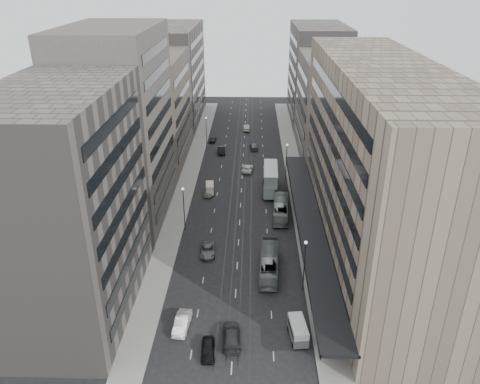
# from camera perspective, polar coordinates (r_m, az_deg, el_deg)

# --- Properties ---
(ground) EXTENTS (220.00, 220.00, 0.00)m
(ground) POSITION_cam_1_polar(r_m,az_deg,el_deg) (73.70, -0.37, -9.40)
(ground) COLOR black
(ground) RESTS_ON ground
(sidewalk_right) EXTENTS (4.00, 125.00, 0.15)m
(sidewalk_right) POSITION_cam_1_polar(r_m,az_deg,el_deg) (107.06, 6.72, 2.12)
(sidewalk_right) COLOR gray
(sidewalk_right) RESTS_ON ground
(sidewalk_left) EXTENTS (4.00, 125.00, 0.15)m
(sidewalk_left) POSITION_cam_1_polar(r_m,az_deg,el_deg) (107.53, -6.13, 2.25)
(sidewalk_left) COLOR gray
(sidewalk_left) RESTS_ON ground
(department_store) EXTENTS (19.20, 60.00, 30.00)m
(department_store) POSITION_cam_1_polar(r_m,az_deg,el_deg) (76.17, 16.19, 3.50)
(department_store) COLOR gray
(department_store) RESTS_ON ground
(building_right_mid) EXTENTS (15.00, 28.00, 24.00)m
(building_right_mid) POSITION_cam_1_polar(r_m,az_deg,el_deg) (118.05, 11.12, 10.17)
(building_right_mid) COLOR #514C47
(building_right_mid) RESTS_ON ground
(building_right_far) EXTENTS (15.00, 32.00, 28.00)m
(building_right_far) POSITION_cam_1_polar(r_m,az_deg,el_deg) (146.52, 9.39, 14.02)
(building_right_far) COLOR #635E59
(building_right_far) RESTS_ON ground
(building_left_a) EXTENTS (15.00, 28.00, 30.00)m
(building_left_a) POSITION_cam_1_polar(r_m,az_deg,el_deg) (63.58, -20.41, -1.51)
(building_left_a) COLOR #635E59
(building_left_a) RESTS_ON ground
(building_left_b) EXTENTS (15.00, 26.00, 34.00)m
(building_left_b) POSITION_cam_1_polar(r_m,az_deg,el_deg) (86.61, -14.48, 7.76)
(building_left_b) COLOR #514C47
(building_left_b) RESTS_ON ground
(building_left_c) EXTENTS (15.00, 28.00, 25.00)m
(building_left_c) POSITION_cam_1_polar(r_m,az_deg,el_deg) (113.00, -10.74, 9.78)
(building_left_c) COLOR #685C51
(building_left_c) RESTS_ON ground
(building_left_d) EXTENTS (15.00, 38.00, 28.00)m
(building_left_d) POSITION_cam_1_polar(r_m,az_deg,el_deg) (144.22, -8.16, 13.92)
(building_left_d) COLOR #635E59
(building_left_d) RESTS_ON ground
(lamp_right_near) EXTENTS (0.44, 0.44, 8.32)m
(lamp_right_near) POSITION_cam_1_polar(r_m,az_deg,el_deg) (67.04, 7.88, -8.23)
(lamp_right_near) COLOR #262628
(lamp_right_near) RESTS_ON ground
(lamp_right_far) EXTENTS (0.44, 0.44, 8.32)m
(lamp_right_far) POSITION_cam_1_polar(r_m,az_deg,el_deg) (102.64, 5.69, 4.22)
(lamp_right_far) COLOR #262628
(lamp_right_far) RESTS_ON ground
(lamp_left_near) EXTENTS (0.44, 0.44, 8.32)m
(lamp_left_near) POSITION_cam_1_polar(r_m,az_deg,el_deg) (82.16, -6.88, -1.46)
(lamp_left_near) COLOR #262628
(lamp_left_near) RESTS_ON ground
(lamp_left_far) EXTENTS (0.44, 0.44, 8.32)m
(lamp_left_far) POSITION_cam_1_polar(r_m,az_deg,el_deg) (121.80, -4.14, 7.71)
(lamp_left_far) COLOR #262628
(lamp_left_far) RESTS_ON ground
(bus_near) EXTENTS (3.25, 11.43, 3.15)m
(bus_near) POSITION_cam_1_polar(r_m,az_deg,el_deg) (72.47, 3.58, -8.63)
(bus_near) COLOR slate
(bus_near) RESTS_ON ground
(bus_far) EXTENTS (3.32, 11.36, 3.12)m
(bus_far) POSITION_cam_1_polar(r_m,az_deg,el_deg) (88.45, 4.98, -1.96)
(bus_far) COLOR gray
(bus_far) RESTS_ON ground
(double_decker) EXTENTS (3.30, 10.06, 5.46)m
(double_decker) POSITION_cam_1_polar(r_m,az_deg,el_deg) (97.21, 3.73, 1.61)
(double_decker) COLOR gray
(double_decker) RESTS_ON ground
(vw_microbus) EXTENTS (2.49, 4.67, 2.41)m
(vw_microbus) POSITION_cam_1_polar(r_m,az_deg,el_deg) (61.45, 7.08, -16.33)
(vw_microbus) COLOR #505457
(vw_microbus) RESTS_ON ground
(panel_van) EXTENTS (2.01, 3.68, 2.24)m
(panel_van) POSITION_cam_1_polar(r_m,az_deg,el_deg) (97.10, -3.69, 0.47)
(panel_van) COLOR silver
(panel_van) RESTS_ON ground
(sedan_0) EXTENTS (1.95, 4.28, 1.42)m
(sedan_0) POSITION_cam_1_polar(r_m,az_deg,el_deg) (59.63, -3.93, -18.57)
(sedan_0) COLOR black
(sedan_0) RESTS_ON ground
(sedan_1) EXTENTS (2.12, 5.08, 1.63)m
(sedan_1) POSITION_cam_1_polar(r_m,az_deg,el_deg) (63.25, -7.08, -15.54)
(sedan_1) COLOR silver
(sedan_1) RESTS_ON ground
(sedan_2) EXTENTS (2.71, 5.19, 1.40)m
(sedan_2) POSITION_cam_1_polar(r_m,az_deg,el_deg) (77.14, -3.96, -7.10)
(sedan_2) COLOR slate
(sedan_2) RESTS_ON ground
(sedan_3) EXTENTS (2.66, 5.80, 1.64)m
(sedan_3) POSITION_cam_1_polar(r_m,az_deg,el_deg) (61.06, -1.04, -17.08)
(sedan_3) COLOR #28282B
(sedan_3) RESTS_ON ground
(sedan_4) EXTENTS (2.07, 4.60, 1.54)m
(sedan_4) POSITION_cam_1_polar(r_m,az_deg,el_deg) (96.89, -3.85, 0.10)
(sedan_4) COLOR #A29586
(sedan_4) RESTS_ON ground
(sedan_5) EXTENTS (2.21, 5.01, 1.60)m
(sedan_5) POSITION_cam_1_polar(r_m,az_deg,el_deg) (119.17, -2.26, 5.11)
(sedan_5) COLOR black
(sedan_5) RESTS_ON ground
(sedan_6) EXTENTS (2.83, 5.16, 1.37)m
(sedan_6) POSITION_cam_1_polar(r_m,az_deg,el_deg) (108.10, 0.94, 2.88)
(sedan_6) COLOR silver
(sedan_6) RESTS_ON ground
(sedan_7) EXTENTS (2.41, 4.98, 1.40)m
(sedan_7) POSITION_cam_1_polar(r_m,az_deg,el_deg) (122.22, 1.70, 5.60)
(sedan_7) COLOR #5B5A5D
(sedan_7) RESTS_ON ground
(sedan_8) EXTENTS (1.88, 4.18, 1.39)m
(sedan_8) POSITION_cam_1_polar(r_m,az_deg,el_deg) (127.78, -3.33, 6.46)
(sedan_8) COLOR black
(sedan_8) RESTS_ON ground
(sedan_9) EXTENTS (1.84, 4.99, 1.63)m
(sedan_9) POSITION_cam_1_polar(r_m,az_deg,el_deg) (136.99, 0.80, 7.86)
(sedan_9) COLOR #B0A791
(sedan_9) RESTS_ON ground
(pedestrian) EXTENTS (0.80, 0.58, 2.03)m
(pedestrian) POSITION_cam_1_polar(r_m,az_deg,el_deg) (67.55, 9.20, -12.25)
(pedestrian) COLOR black
(pedestrian) RESTS_ON sidewalk_right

